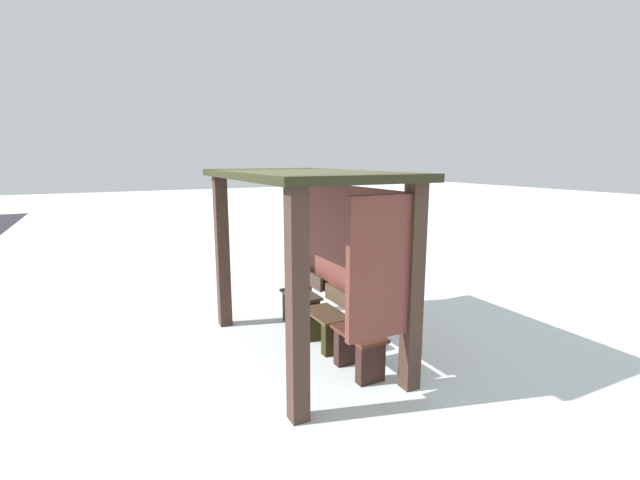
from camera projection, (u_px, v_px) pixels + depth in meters
name	position (u px, v px, depth m)	size (l,w,h in m)	color
ground_plane	(303.00, 351.00, 5.37)	(60.00, 60.00, 0.00)	silver
bus_shelter	(320.00, 224.00, 5.08)	(2.94, 1.61, 2.21)	#3E2A21
bench_left_inside	(302.00, 304.00, 6.15)	(0.68, 0.38, 0.76)	#443329
bench_center_inside	(327.00, 323.00, 5.47)	(0.68, 0.38, 0.72)	#473524
bench_right_inside	(360.00, 345.00, 4.79)	(0.68, 0.36, 0.76)	#4C281B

